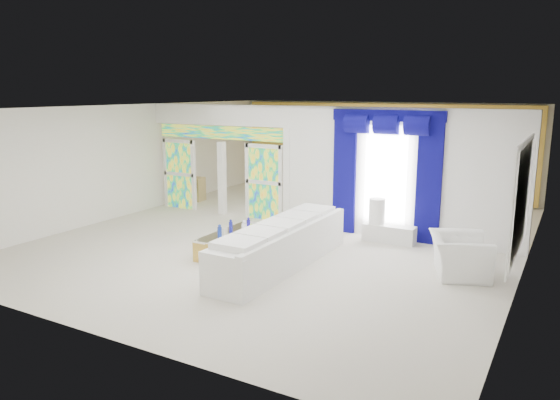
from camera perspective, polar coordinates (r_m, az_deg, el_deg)
The scene contains 22 objects.
floor at distance 12.62m, azimuth 1.50°, elevation -3.79°, with size 12.00×12.00×0.00m, color #B7AF9E.
dividing_wall at distance 12.41m, azimuth 12.54°, elevation 2.76°, with size 5.70×0.18×3.00m, color white.
dividing_header at distance 14.54m, azimuth -6.65°, elevation 9.09°, with size 4.30×0.18×0.55m, color white.
stained_panel_left at distance 15.59m, azimuth -10.74°, elevation 2.76°, with size 0.95×0.04×2.00m, color #994C3F.
stained_panel_right at distance 13.94m, azimuth -1.73°, elevation 1.91°, with size 0.95×0.04×2.00m, color #994C3F.
stained_transom at distance 14.57m, azimuth -6.60°, elevation 7.23°, with size 4.00×0.05×0.35m, color #994C3F.
window_pane at distance 12.40m, azimuth 11.29°, elevation 2.57°, with size 1.00×0.02×2.30m, color white.
blue_drape_left at distance 12.72m, azimuth 6.96°, elevation 2.71°, with size 0.55×0.10×2.80m, color #070342.
blue_drape_right at distance 12.11m, azimuth 15.73°, elevation 1.90°, with size 0.55×0.10×2.80m, color #070342.
blue_pelmet at distance 12.23m, azimuth 11.51°, elevation 8.89°, with size 2.60×0.12×0.25m, color #070342.
wall_mirror at distance 9.95m, azimuth 24.59°, elevation 0.06°, with size 0.04×2.70×1.90m, color white.
gold_curtains at distance 17.69m, azimuth 10.57°, elevation 5.46°, with size 9.70×0.12×2.90m, color #C7862F.
white_sofa at distance 10.34m, azimuth 0.17°, elevation -5.10°, with size 0.86×4.02×0.77m, color white.
coffee_table at distance 11.32m, azimuth -5.07°, elevation -4.55°, with size 0.64×1.91×0.42m, color gold.
console_table at distance 12.25m, azimuth 11.63°, elevation -3.56°, with size 1.18×0.37×0.39m, color silver.
table_lamp at distance 12.22m, azimuth 10.39°, elevation -1.20°, with size 0.36×0.36×0.58m, color silver.
armchair at distance 10.40m, azimuth 18.74°, elevation -5.69°, with size 1.16×1.01×0.75m, color white.
grand_piano at distance 17.05m, azimuth 2.80°, elevation 1.98°, with size 1.48×1.94×0.98m, color black.
piano_bench at distance 15.73m, azimuth 0.16°, elevation -0.14°, with size 0.82×0.32×0.27m, color black.
tv_console at distance 16.67m, azimuth -9.09°, elevation 1.18°, with size 0.50×0.45×0.73m, color tan.
chandelier at distance 16.26m, azimuth -0.01°, elevation 9.18°, with size 0.60×0.60×0.60m, color gold.
decanters at distance 11.24m, azimuth -4.97°, elevation -3.03°, with size 0.20×1.18×0.24m.
Camera 1 is at (5.69, -10.75, 3.38)m, focal length 34.01 mm.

